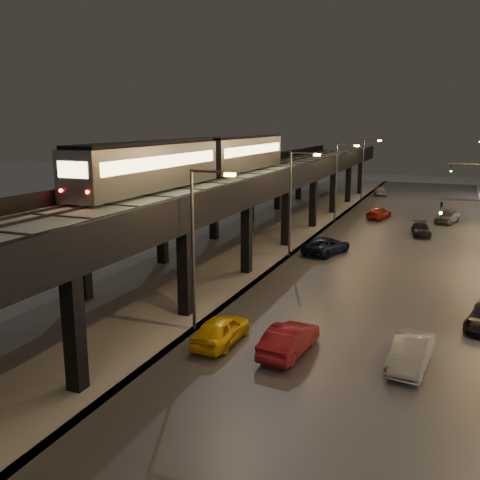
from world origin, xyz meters
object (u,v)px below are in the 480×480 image
(car_taxi, at_px, (221,331))
(car_near_white, at_px, (289,340))
(car_mid_silver, at_px, (326,246))
(car_mid_dark, at_px, (379,213))
(car_onc_white, at_px, (421,230))
(subway_train, at_px, (204,158))
(car_far_white, at_px, (380,191))
(car_onc_silver, at_px, (411,353))
(car_onc_red, at_px, (447,217))

(car_taxi, relative_size, car_near_white, 0.95)
(car_mid_silver, xyz_separation_m, car_mid_dark, (1.78, 19.52, -0.06))
(car_onc_white, bearing_deg, car_mid_silver, -131.45)
(subway_train, xyz_separation_m, car_far_white, (9.57, 43.47, -7.59))
(car_taxi, height_order, car_onc_white, car_taxi)
(car_mid_dark, relative_size, car_onc_white, 1.09)
(car_far_white, relative_size, car_onc_silver, 0.96)
(subway_train, bearing_deg, car_onc_silver, -42.67)
(car_near_white, bearing_deg, car_onc_red, -93.72)
(car_mid_silver, bearing_deg, car_taxi, 106.03)
(subway_train, bearing_deg, car_far_white, 77.59)
(subway_train, distance_m, car_onc_red, 30.86)
(car_taxi, distance_m, car_onc_silver, 9.45)
(subway_train, xyz_separation_m, car_taxi, (9.98, -18.73, -7.57))
(car_onc_red, bearing_deg, subway_train, -115.75)
(car_onc_silver, relative_size, car_onc_red, 1.00)
(car_mid_silver, relative_size, car_far_white, 1.22)
(car_onc_silver, bearing_deg, subway_train, 142.53)
(subway_train, relative_size, car_mid_dark, 7.57)
(car_onc_red, bearing_deg, car_taxi, -87.52)
(car_far_white, height_order, car_onc_silver, car_onc_silver)
(car_near_white, relative_size, car_far_white, 1.07)
(subway_train, relative_size, car_onc_white, 8.22)
(car_mid_dark, bearing_deg, car_onc_red, -167.65)
(car_mid_silver, bearing_deg, car_near_white, 115.86)
(car_mid_silver, bearing_deg, car_mid_dark, -77.64)
(car_onc_red, bearing_deg, car_near_white, -82.62)
(car_onc_red, bearing_deg, car_mid_silver, -99.53)
(car_taxi, height_order, car_mid_silver, car_taxi)
(car_mid_dark, bearing_deg, car_near_white, 103.56)
(car_onc_silver, bearing_deg, car_mid_silver, 118.52)
(car_onc_silver, distance_m, car_onc_white, 31.76)
(car_far_white, bearing_deg, car_near_white, 82.00)
(car_taxi, distance_m, car_mid_silver, 21.36)
(car_taxi, bearing_deg, car_onc_white, -102.28)
(car_mid_silver, bearing_deg, car_onc_red, -98.23)
(subway_train, xyz_separation_m, car_mid_silver, (10.55, 2.63, -7.59))
(car_mid_dark, bearing_deg, car_taxi, 98.42)
(car_near_white, xyz_separation_m, car_mid_silver, (-3.10, 21.21, -0.03))
(car_taxi, height_order, car_far_white, car_taxi)
(subway_train, relative_size, car_mid_silver, 6.62)
(car_mid_dark, bearing_deg, car_far_white, -70.92)
(car_mid_dark, relative_size, car_onc_red, 1.03)
(subway_train, height_order, car_taxi, subway_train)
(car_mid_silver, distance_m, car_onc_silver, 22.33)
(subway_train, distance_m, car_onc_white, 23.78)
(car_near_white, relative_size, car_mid_dark, 1.01)
(car_onc_red, bearing_deg, car_onc_white, -88.96)
(subway_train, xyz_separation_m, car_onc_red, (20.02, 22.24, -7.55))
(subway_train, distance_m, car_onc_silver, 27.44)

